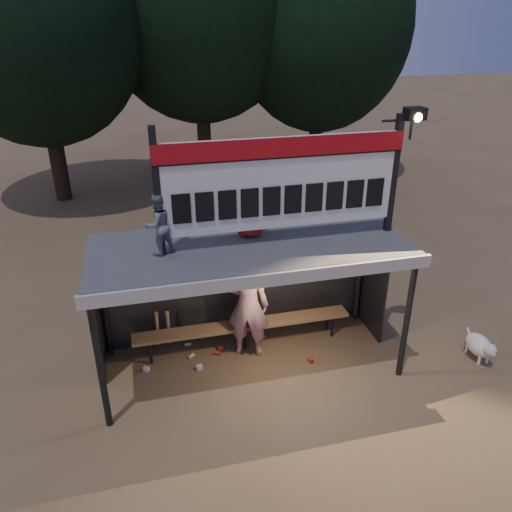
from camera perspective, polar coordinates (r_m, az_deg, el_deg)
The scene contains 12 objects.
ground at distance 9.03m, azimuth -0.63°, elevation -12.15°, with size 80.00×80.00×0.00m, color brown.
player at distance 8.71m, azimuth -0.92°, elevation -5.65°, with size 0.73×0.48×2.01m, color silver.
child_a at distance 7.45m, azimuth -11.13°, elevation 3.55°, with size 0.46×0.36×0.94m, color slate.
child_b at distance 7.93m, azimuth -0.74°, elevation 6.03°, with size 0.54×0.35×1.10m, color maroon.
dugout_shelter at distance 8.23m, azimuth -1.09°, elevation -0.95°, with size 5.10×2.08×2.32m.
scoreboard_assembly at distance 7.58m, azimuth 3.42°, elevation 8.68°, with size 4.10×0.27×1.99m.
bench at distance 9.20m, azimuth -1.45°, elevation -7.97°, with size 4.00×0.35×0.48m.
tree_left at distance 17.07m, azimuth -24.20°, elevation 23.78°, with size 6.46×6.46×9.27m.
tree_right at distance 18.63m, azimuth 7.48°, elevation 24.62°, with size 6.08×6.08×8.72m.
dog at distance 9.80m, azimuth 24.24°, elevation -9.34°, with size 0.36×0.81×0.49m.
bats at distance 9.29m, azimuth -9.99°, elevation -8.08°, with size 0.49×0.33×0.84m.
litter at distance 9.14m, azimuth -5.16°, elevation -11.39°, with size 2.95×1.10×0.08m.
Camera 1 is at (-1.63, -6.91, 5.58)m, focal length 35.00 mm.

